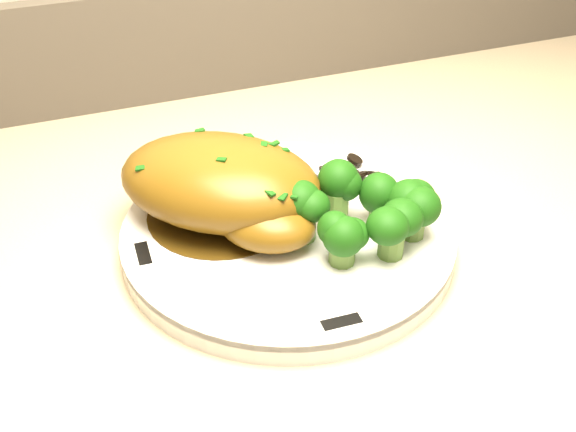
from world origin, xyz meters
name	(u,v)px	position (x,y,z in m)	size (l,w,h in m)	color
plate	(288,235)	(-0.32, 1.70, 0.91)	(0.26, 0.26, 0.02)	white
rim_accent_0	(419,200)	(-0.20, 1.69, 0.92)	(0.03, 0.01, 0.00)	black
rim_accent_1	(249,155)	(-0.31, 1.81, 0.92)	(0.03, 0.01, 0.00)	black
rim_accent_2	(143,254)	(-0.43, 1.70, 0.92)	(0.03, 0.01, 0.00)	black
rim_accent_3	(341,322)	(-0.32, 1.58, 0.92)	(0.03, 0.01, 0.00)	black
gravy_pool	(222,214)	(-0.36, 1.73, 0.92)	(0.12, 0.12, 0.00)	#402B0B
chicken_breast	(225,186)	(-0.36, 1.72, 0.95)	(0.19, 0.19, 0.06)	brown
mushroom_pile	(340,184)	(-0.25, 1.73, 0.93)	(0.08, 0.06, 0.02)	black
broccoli_florets	(362,213)	(-0.27, 1.66, 0.95)	(0.11, 0.08, 0.05)	olive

